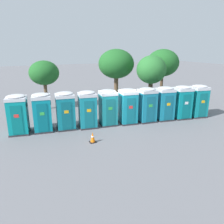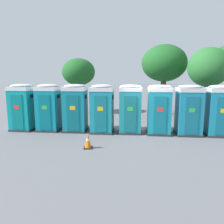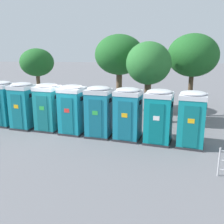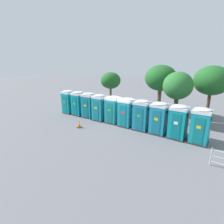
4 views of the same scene
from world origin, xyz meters
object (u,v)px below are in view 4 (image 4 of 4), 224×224
object	(u,v)px
portapotty_4	(113,109)
street_tree_3	(161,78)
portapotty_2	(89,105)
portapotty_9	(200,126)
traffic_cone	(79,124)
street_tree_0	(111,81)
street_tree_2	(178,86)
portapotty_0	(69,102)
portapotty_8	(178,122)
portapotty_1	(78,103)
portapotty_7	(159,118)
street_tree_1	(212,81)
portapotty_5	(126,112)
portapotty_3	(100,107)
portapotty_6	(142,115)

from	to	relation	value
portapotty_4	street_tree_3	world-z (taller)	street_tree_3
portapotty_2	portapotty_9	bearing A→B (deg)	-10.65
portapotty_2	traffic_cone	size ratio (longest dim) A/B	3.97
street_tree_0	street_tree_2	size ratio (longest dim) A/B	0.91
portapotty_9	street_tree_0	bearing A→B (deg)	143.77
portapotty_0	street_tree_3	distance (m)	10.30
portapotty_8	street_tree_2	xyz separation A→B (m)	(-0.54, 3.43, 2.16)
portapotty_2	portapotty_4	size ratio (longest dim) A/B	1.00
street_tree_2	portapotty_1	bearing A→B (deg)	-170.99
portapotty_7	portapotty_1	bearing A→B (deg)	169.57
street_tree_0	traffic_cone	xyz separation A→B (m)	(1.04, -8.64, -2.89)
street_tree_0	street_tree_1	distance (m)	11.35
portapotty_5	street_tree_0	size ratio (longest dim) A/B	0.59
portapotty_2	portapotty_7	distance (m)	7.38
portapotty_1	portapotty_5	distance (m)	5.91
street_tree_1	street_tree_3	distance (m)	4.80
portapotty_5	street_tree_3	size ratio (longest dim) A/B	0.49
portapotty_1	street_tree_1	bearing A→B (deg)	15.36
street_tree_2	portapotty_8	bearing A→B (deg)	-81.06
portapotty_2	portapotty_4	distance (m)	2.95
portapotty_3	portapotty_4	xyz separation A→B (m)	(1.47, -0.17, 0.00)
portapotty_1	traffic_cone	bearing A→B (deg)	-54.75
portapotty_9	street_tree_1	xyz separation A→B (m)	(0.72, 5.54, 2.58)
street_tree_2	street_tree_0	bearing A→B (deg)	154.86
portapotty_2	street_tree_3	bearing A→B (deg)	36.54
portapotty_3	street_tree_1	world-z (taller)	street_tree_1
portapotty_5	portapotty_7	world-z (taller)	same
portapotty_4	street_tree_2	distance (m)	6.12
portapotty_8	street_tree_0	bearing A→B (deg)	140.50
portapotty_1	street_tree_3	world-z (taller)	street_tree_3
portapotty_3	street_tree_2	bearing A→B (deg)	17.52
street_tree_2	traffic_cone	distance (m)	9.29
portapotty_0	portapotty_5	bearing A→B (deg)	-10.18
portapotty_4	street_tree_3	size ratio (longest dim) A/B	0.49
portapotty_1	portapotty_5	bearing A→B (deg)	-10.65
portapotty_0	traffic_cone	bearing A→B (deg)	-42.42
portapotty_1	portapotty_6	size ratio (longest dim) A/B	1.00
street_tree_3	portapotty_2	bearing A→B (deg)	-143.46
portapotty_2	street_tree_1	xyz separation A→B (m)	(10.88, 3.63, 2.58)
portapotty_5	street_tree_2	world-z (taller)	street_tree_2
portapotty_1	portapotty_8	bearing A→B (deg)	-10.65
portapotty_0	traffic_cone	size ratio (longest dim) A/B	3.97
portapotty_1	portapotty_3	world-z (taller)	same
portapotty_0	traffic_cone	world-z (taller)	portapotty_0
portapotty_2	street_tree_0	distance (m)	6.04
portapotty_5	portapotty_6	size ratio (longest dim) A/B	1.00
portapotty_6	portapotty_3	bearing A→B (deg)	170.11
portapotty_4	street_tree_1	xyz separation A→B (m)	(7.97, 4.15, 2.58)
portapotty_4	street_tree_0	distance (m)	7.26
portapotty_0	portapotty_1	world-z (taller)	same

